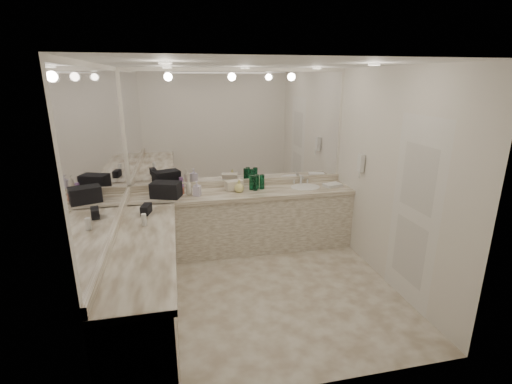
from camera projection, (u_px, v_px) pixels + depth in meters
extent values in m
plane|color=beige|center=(262.00, 291.00, 4.49)|extent=(3.20, 3.20, 0.00)
plane|color=white|center=(263.00, 64.00, 3.72)|extent=(3.20, 3.20, 0.00)
cube|color=silver|center=(239.00, 160.00, 5.50)|extent=(3.20, 0.02, 2.60)
cube|color=silver|center=(109.00, 197.00, 3.77)|extent=(0.02, 3.00, 2.60)
cube|color=silver|center=(392.00, 180.00, 4.43)|extent=(0.02, 3.00, 2.60)
cube|color=silver|center=(243.00, 222.00, 5.48)|extent=(3.20, 0.60, 0.84)
cube|color=beige|center=(243.00, 193.00, 5.34)|extent=(3.20, 0.64, 0.06)
cube|color=silver|center=(146.00, 285.00, 3.81)|extent=(0.60, 2.40, 0.84)
cube|color=beige|center=(143.00, 245.00, 3.68)|extent=(0.64, 2.42, 0.06)
cube|color=beige|center=(239.00, 183.00, 5.59)|extent=(3.20, 0.04, 0.10)
cube|color=beige|center=(115.00, 229.00, 3.88)|extent=(0.04, 3.00, 0.10)
cube|color=white|center=(239.00, 128.00, 5.35)|extent=(3.12, 0.01, 1.55)
cube|color=white|center=(105.00, 151.00, 3.64)|extent=(0.01, 2.92, 1.55)
cylinder|color=white|center=(305.00, 188.00, 5.54)|extent=(0.44, 0.44, 0.03)
cube|color=silver|center=(301.00, 179.00, 5.71)|extent=(0.24, 0.16, 0.14)
cube|color=white|center=(361.00, 163.00, 5.06)|extent=(0.06, 0.10, 0.24)
cube|color=white|center=(414.00, 214.00, 4.04)|extent=(0.02, 0.82, 2.10)
cube|color=black|center=(166.00, 189.00, 5.05)|extent=(0.44, 0.36, 0.22)
cube|color=black|center=(146.00, 210.00, 4.44)|extent=(0.13, 0.21, 0.11)
cube|color=beige|center=(234.00, 186.00, 5.37)|extent=(0.27, 0.20, 0.14)
cube|color=white|center=(333.00, 185.00, 5.58)|extent=(0.29, 0.23, 0.04)
cylinder|color=white|center=(144.00, 220.00, 4.08)|extent=(0.06, 0.06, 0.13)
imported|color=white|center=(189.00, 187.00, 5.16)|extent=(0.10, 0.10, 0.22)
imported|color=silver|center=(197.00, 188.00, 5.11)|extent=(0.13, 0.13, 0.21)
imported|color=#E5DD83|center=(239.00, 186.00, 5.28)|extent=(0.18, 0.18, 0.18)
cylinder|color=#0E5633|center=(252.00, 183.00, 5.40)|extent=(0.07, 0.07, 0.21)
cylinder|color=#0E5633|center=(255.00, 183.00, 5.36)|extent=(0.07, 0.07, 0.21)
cylinder|color=#0E5633|center=(262.00, 182.00, 5.42)|extent=(0.07, 0.07, 0.21)
cylinder|color=#0E5633|center=(257.00, 181.00, 5.46)|extent=(0.07, 0.07, 0.21)
cylinder|color=white|center=(239.00, 185.00, 5.41)|extent=(0.05, 0.05, 0.13)
cylinder|color=#9966B2|center=(182.00, 189.00, 5.23)|extent=(0.06, 0.06, 0.13)
cylinder|color=#E57F66|center=(183.00, 190.00, 5.22)|extent=(0.05, 0.05, 0.10)
cylinder|color=#9966B2|center=(231.00, 187.00, 5.38)|extent=(0.05, 0.05, 0.09)
cylinder|color=white|center=(227.00, 187.00, 5.41)|extent=(0.06, 0.06, 0.08)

